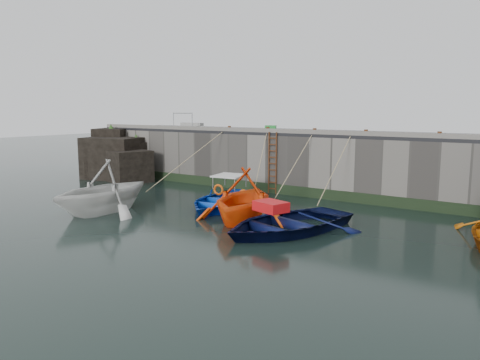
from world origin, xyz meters
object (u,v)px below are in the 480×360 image
Objects in this scene: boat_near_navy at (287,231)px; bollard_b at (268,130)px; bollard_a at (229,128)px; bollard_c at (315,131)px; fish_crate at (271,128)px; boat_near_blacktrim at (243,221)px; ladder at (272,163)px; bollard_e at (439,135)px; bollard_d at (366,133)px; boat_near_blue at (225,206)px; boat_near_white at (104,212)px.

bollard_b reaches higher than boat_near_navy.
bollard_a is 5.20m from bollard_c.
boat_near_blacktrim is at bearing -88.06° from fish_crate.
fish_crate is 2.33m from bollard_a.
bollard_b is at bearing 146.14° from ladder.
fish_crate is 9.39m from bollard_e.
bollard_d is at bearing 0.00° from bollard_c.
ladder is 6.46m from boat_near_blacktrim.
bollard_d is (5.30, 0.00, 0.00)m from bollard_b.
bollard_c reaches higher than ladder.
bollard_a is (-5.16, 6.21, 3.30)m from boat_near_blacktrim.
fish_crate is at bearing 123.74° from ladder.
bollard_d is (4.84, 4.45, 3.30)m from boat_near_blue.
boat_near_blue is 0.94× the size of boat_near_navy.
fish_crate is at bearing 95.66° from boat_near_blacktrim.
bollard_b is (-4.86, 6.59, 3.30)m from boat_near_navy.
ladder is 8.19m from bollard_e.
fish_crate reaches higher than boat_near_navy.
bollard_b is at bearing 86.60° from boat_near_blue.
fish_crate reaches higher than bollard_a.
bollard_b is 2.70m from bollard_c.
bollard_e is at bearing 0.00° from bollard_c.
boat_near_white is at bearing -142.50° from boat_near_blue.
bollard_c is 1.00× the size of bollard_e.
boat_near_blue is at bearing -151.05° from bollard_e.
boat_near_navy is 19.68× the size of bollard_e.
boat_near_blacktrim is (2.16, -5.87, -1.59)m from ladder.
bollard_a is (-2.96, 4.45, 3.30)m from boat_near_blue.
bollard_e is (11.67, 8.31, 3.30)m from boat_near_white.
boat_near_navy is at bearing -53.63° from bollard_b.
bollard_a is (-7.36, 6.59, 3.30)m from boat_near_navy.
bollard_b and bollard_e have the same top height.
bollard_e reaches higher than boat_near_blue.
bollard_e is at bearing 77.88° from boat_near_navy.
ladder is 5.11m from bollard_d.
bollard_c is at bearing 53.98° from boat_near_blue.
boat_near_navy is 10.43m from fish_crate.
boat_near_navy is at bearing -35.23° from boat_near_blue.
bollard_a is (-3.00, 0.34, 1.71)m from ladder.
bollard_a is 1.00× the size of bollard_b.
boat_near_white is 17.37× the size of bollard_d.
ladder is 11.43× the size of bollard_c.
boat_near_navy is (2.20, -0.38, 0.00)m from boat_near_blacktrim.
bollard_b is (0.76, -1.55, -0.01)m from fish_crate.
bollard_c and bollard_d have the same top height.
ladder is at bearing -176.00° from bollard_d.
boat_near_white is 8.21m from boat_near_navy.
boat_near_blue is 18.51× the size of bollard_a.
boat_near_navy is 19.68× the size of bollard_d.
ladder is 3.47m from bollard_a.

